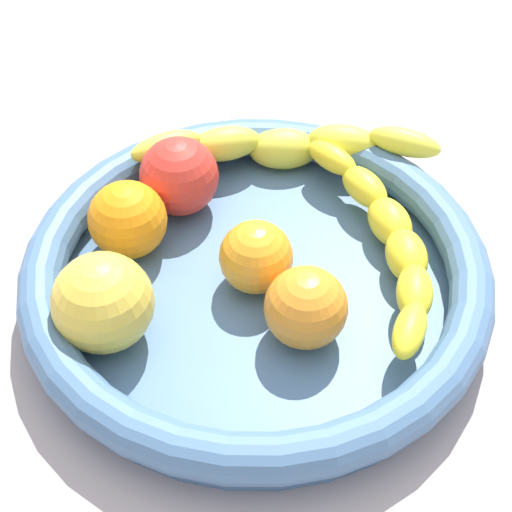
{
  "coord_description": "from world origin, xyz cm",
  "views": [
    {
      "loc": [
        -40.91,
        3.52,
        50.19
      ],
      "look_at": [
        0.0,
        0.0,
        7.59
      ],
      "focal_mm": 54.17,
      "sensor_mm": 36.0,
      "label": 1
    }
  ],
  "objects_px": {
    "orange_front": "(306,307)",
    "apple_yellow": "(103,303)",
    "banana_draped_right": "(388,237)",
    "banana_draped_left": "(284,145)",
    "tomato_red": "(179,176)",
    "orange_mid_left": "(128,220)",
    "fruit_bowl": "(256,274)",
    "orange_mid_right": "(253,257)"
  },
  "relations": [
    {
      "from": "fruit_bowl",
      "to": "apple_yellow",
      "type": "height_order",
      "value": "apple_yellow"
    },
    {
      "from": "fruit_bowl",
      "to": "orange_front",
      "type": "height_order",
      "value": "orange_front"
    },
    {
      "from": "orange_front",
      "to": "apple_yellow",
      "type": "xyz_separation_m",
      "value": [
        0.01,
        0.14,
        0.01
      ]
    },
    {
      "from": "orange_front",
      "to": "orange_mid_right",
      "type": "distance_m",
      "value": 0.06
    },
    {
      "from": "orange_front",
      "to": "banana_draped_right",
      "type": "bearing_deg",
      "value": -46.32
    },
    {
      "from": "orange_mid_left",
      "to": "orange_mid_right",
      "type": "xyz_separation_m",
      "value": [
        -0.05,
        -0.1,
        -0.0
      ]
    },
    {
      "from": "tomato_red",
      "to": "banana_draped_left",
      "type": "bearing_deg",
      "value": -66.79
    },
    {
      "from": "banana_draped_left",
      "to": "tomato_red",
      "type": "bearing_deg",
      "value": 113.21
    },
    {
      "from": "banana_draped_right",
      "to": "orange_mid_right",
      "type": "relative_size",
      "value": 4.32
    },
    {
      "from": "banana_draped_left",
      "to": "tomato_red",
      "type": "relative_size",
      "value": 4.08
    },
    {
      "from": "orange_mid_left",
      "to": "banana_draped_left",
      "type": "bearing_deg",
      "value": -56.98
    },
    {
      "from": "banana_draped_left",
      "to": "apple_yellow",
      "type": "bearing_deg",
      "value": 139.98
    },
    {
      "from": "orange_front",
      "to": "orange_mid_left",
      "type": "relative_size",
      "value": 0.96
    },
    {
      "from": "fruit_bowl",
      "to": "orange_mid_left",
      "type": "bearing_deg",
      "value": 64.56
    },
    {
      "from": "banana_draped_left",
      "to": "tomato_red",
      "type": "xyz_separation_m",
      "value": [
        -0.04,
        0.09,
        0.0
      ]
    },
    {
      "from": "fruit_bowl",
      "to": "orange_front",
      "type": "bearing_deg",
      "value": -150.34
    },
    {
      "from": "banana_draped_left",
      "to": "orange_mid_right",
      "type": "bearing_deg",
      "value": 163.73
    },
    {
      "from": "fruit_bowl",
      "to": "orange_front",
      "type": "xyz_separation_m",
      "value": [
        -0.06,
        -0.03,
        0.02
      ]
    },
    {
      "from": "banana_draped_right",
      "to": "tomato_red",
      "type": "bearing_deg",
      "value": 64.53
    },
    {
      "from": "banana_draped_right",
      "to": "orange_front",
      "type": "height_order",
      "value": "orange_front"
    },
    {
      "from": "fruit_bowl",
      "to": "banana_draped_right",
      "type": "xyz_separation_m",
      "value": [
        0.02,
        -0.11,
        0.01
      ]
    },
    {
      "from": "orange_front",
      "to": "apple_yellow",
      "type": "distance_m",
      "value": 0.15
    },
    {
      "from": "fruit_bowl",
      "to": "banana_draped_left",
      "type": "relative_size",
      "value": 1.33
    },
    {
      "from": "orange_mid_right",
      "to": "orange_front",
      "type": "bearing_deg",
      "value": -148.57
    },
    {
      "from": "banana_draped_right",
      "to": "orange_front",
      "type": "distance_m",
      "value": 0.1
    },
    {
      "from": "banana_draped_right",
      "to": "apple_yellow",
      "type": "distance_m",
      "value": 0.23
    },
    {
      "from": "tomato_red",
      "to": "orange_front",
      "type": "bearing_deg",
      "value": -149.55
    },
    {
      "from": "orange_mid_left",
      "to": "apple_yellow",
      "type": "distance_m",
      "value": 0.09
    },
    {
      "from": "apple_yellow",
      "to": "banana_draped_right",
      "type": "bearing_deg",
      "value": -74.6
    },
    {
      "from": "banana_draped_right",
      "to": "tomato_red",
      "type": "relative_size",
      "value": 3.68
    },
    {
      "from": "banana_draped_left",
      "to": "orange_mid_left",
      "type": "height_order",
      "value": "orange_mid_left"
    },
    {
      "from": "banana_draped_left",
      "to": "orange_mid_right",
      "type": "distance_m",
      "value": 0.14
    },
    {
      "from": "orange_front",
      "to": "apple_yellow",
      "type": "relative_size",
      "value": 0.83
    },
    {
      "from": "orange_mid_left",
      "to": "banana_draped_right",
      "type": "bearing_deg",
      "value": -98.27
    },
    {
      "from": "fruit_bowl",
      "to": "orange_front",
      "type": "relative_size",
      "value": 5.97
    },
    {
      "from": "orange_mid_right",
      "to": "tomato_red",
      "type": "bearing_deg",
      "value": 29.87
    },
    {
      "from": "banana_draped_left",
      "to": "orange_mid_right",
      "type": "relative_size",
      "value": 4.78
    },
    {
      "from": "orange_front",
      "to": "fruit_bowl",
      "type": "bearing_deg",
      "value": 29.66
    },
    {
      "from": "fruit_bowl",
      "to": "tomato_red",
      "type": "height_order",
      "value": "tomato_red"
    },
    {
      "from": "orange_mid_left",
      "to": "tomato_red",
      "type": "height_order",
      "value": "tomato_red"
    },
    {
      "from": "banana_draped_left",
      "to": "fruit_bowl",
      "type": "bearing_deg",
      "value": 164.68
    },
    {
      "from": "fruit_bowl",
      "to": "banana_draped_left",
      "type": "bearing_deg",
      "value": -15.32
    }
  ]
}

